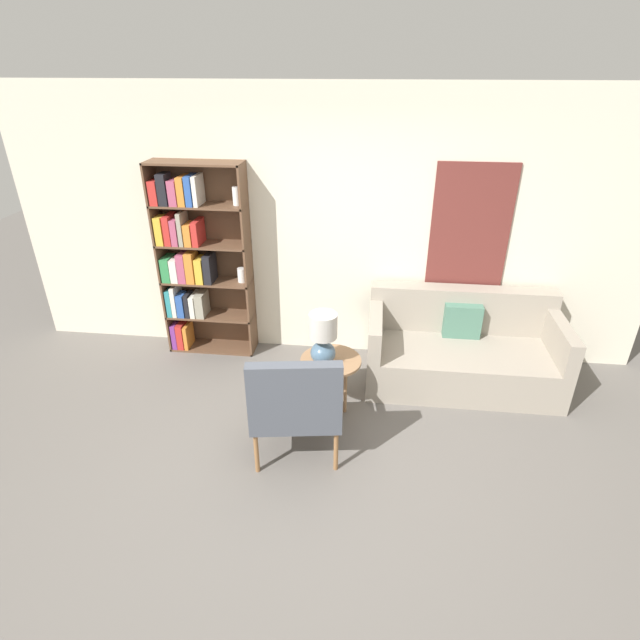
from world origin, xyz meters
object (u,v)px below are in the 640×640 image
at_px(side_table, 331,364).
at_px(bookshelf, 193,259).
at_px(couch, 461,351).
at_px(armchair, 295,402).
at_px(table_lamp, 323,337).

bearing_deg(side_table, bookshelf, 149.48).
bearing_deg(couch, bookshelf, 174.07).
distance_m(armchair, side_table, 0.75).
distance_m(bookshelf, side_table, 1.85).
xyz_separation_m(couch, table_lamp, (-1.29, -0.66, 0.44)).
distance_m(couch, table_lamp, 1.52).
relative_size(bookshelf, couch, 1.11).
bearing_deg(couch, table_lamp, -152.77).
bearing_deg(side_table, table_lamp, -136.12).
height_order(bookshelf, table_lamp, bookshelf).
bearing_deg(bookshelf, table_lamp, -33.34).
distance_m(bookshelf, couch, 2.84).
bearing_deg(couch, armchair, -137.17).
bearing_deg(couch, side_table, -153.83).
relative_size(armchair, table_lamp, 2.04).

